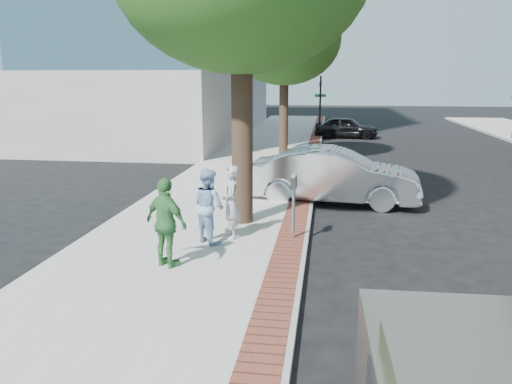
% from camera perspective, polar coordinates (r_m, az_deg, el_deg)
% --- Properties ---
extents(ground, '(120.00, 120.00, 0.00)m').
position_cam_1_polar(ground, '(10.79, -0.08, -7.05)').
color(ground, black).
rests_on(ground, ground).
extents(sidewalk, '(5.00, 60.00, 0.15)m').
position_cam_1_polar(sidewalk, '(18.63, -1.08, 1.75)').
color(sidewalk, '#9E9991').
rests_on(sidewalk, ground).
extents(brick_strip, '(0.60, 60.00, 0.01)m').
position_cam_1_polar(brick_strip, '(18.39, 5.71, 1.79)').
color(brick_strip, brown).
rests_on(brick_strip, sidewalk).
extents(curb, '(0.10, 60.00, 0.15)m').
position_cam_1_polar(curb, '(18.39, 6.79, 1.51)').
color(curb, gray).
rests_on(curb, ground).
extents(office_base, '(18.20, 22.20, 4.00)m').
position_cam_1_polar(office_base, '(35.19, -16.27, 9.67)').
color(office_base, gray).
rests_on(office_base, ground).
extents(signal_near, '(0.70, 0.15, 3.80)m').
position_cam_1_polar(signal_near, '(32.07, 7.35, 10.25)').
color(signal_near, black).
rests_on(signal_near, ground).
extents(tree_far, '(4.80, 4.80, 7.14)m').
position_cam_1_polar(tree_far, '(22.18, 3.28, 17.07)').
color(tree_far, black).
rests_on(tree_far, sidewalk).
extents(parking_meter, '(0.12, 0.32, 1.47)m').
position_cam_1_polar(parking_meter, '(11.08, 4.33, -0.04)').
color(parking_meter, gray).
rests_on(parking_meter, sidewalk).
extents(person_gray, '(0.56, 0.69, 1.64)m').
position_cam_1_polar(person_gray, '(11.15, -2.82, -1.18)').
color(person_gray, '#9B9B9F').
rests_on(person_gray, sidewalk).
extents(person_officer, '(1.01, 0.98, 1.63)m').
position_cam_1_polar(person_officer, '(10.91, -5.46, -1.56)').
color(person_officer, '#83A3CB').
rests_on(person_officer, sidewalk).
extents(person_green, '(1.09, 0.84, 1.72)m').
position_cam_1_polar(person_green, '(9.57, -10.21, -3.50)').
color(person_green, '#387B3C').
rests_on(person_green, sidewalk).
extents(sedan_silver, '(5.18, 2.29, 1.65)m').
position_cam_1_polar(sedan_silver, '(15.08, 8.90, 1.84)').
color(sedan_silver, silver).
rests_on(sedan_silver, ground).
extents(bg_car, '(4.03, 1.90, 1.33)m').
position_cam_1_polar(bg_car, '(31.94, 10.29, 7.29)').
color(bg_car, black).
rests_on(bg_car, ground).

